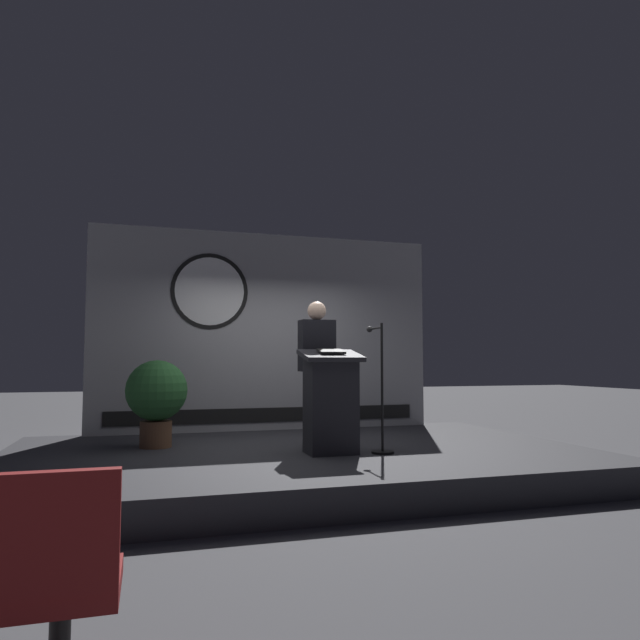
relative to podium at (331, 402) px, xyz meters
name	(u,v)px	position (x,y,z in m)	size (l,w,h in m)	color
ground_plane	(299,476)	(-0.23, 0.43, -0.85)	(40.00, 40.00, 0.00)	#4C4C51
stage_platform	(299,462)	(-0.23, 0.43, -0.70)	(6.40, 4.00, 0.30)	#333338
banner_display	(266,331)	(-0.26, 2.28, 0.87)	(4.95, 0.12, 2.85)	#9E9EA3
podium	(331,402)	(0.00, 0.00, 0.00)	(0.64, 0.50, 1.13)	#26262B
speaker_person	(317,372)	(-0.02, 0.48, 0.31)	(0.40, 0.26, 1.69)	black
microphone_stand	(380,407)	(0.54, -0.10, -0.06)	(0.24, 0.51, 1.40)	black
potted_plant	(157,395)	(-1.79, 1.00, 0.05)	(0.70, 0.70, 1.00)	brown
audience_chair_left	(59,571)	(-2.20, -3.50, -0.36)	(0.44, 0.45, 0.89)	black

